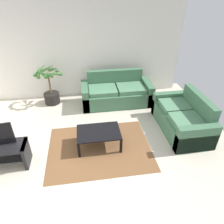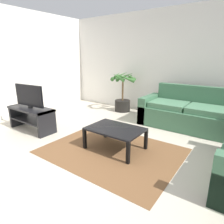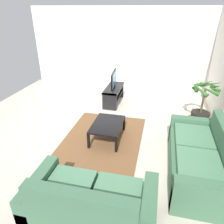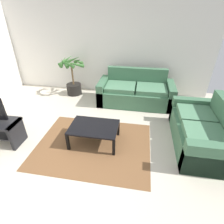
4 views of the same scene
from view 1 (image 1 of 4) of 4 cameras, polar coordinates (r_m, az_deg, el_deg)
ground_plane at (r=4.27m, az=-6.26°, el=-13.59°), size 6.60×6.60×0.00m
wall_back at (r=6.21m, az=-8.72°, el=16.24°), size 6.00×0.06×2.70m
couch_main at (r=6.01m, az=1.24°, el=5.23°), size 2.00×0.90×0.90m
couch_loveseat at (r=5.17m, az=19.06°, el=-1.78°), size 0.90×1.68×0.90m
coffee_table at (r=4.40m, az=-3.77°, el=-5.95°), size 0.92×0.64×0.38m
area_rug at (r=4.54m, az=-3.50°, el=-9.98°), size 2.20×1.70×0.01m
potted_palm at (r=6.17m, az=-16.86°, el=6.35°), size 0.82×0.81×1.14m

